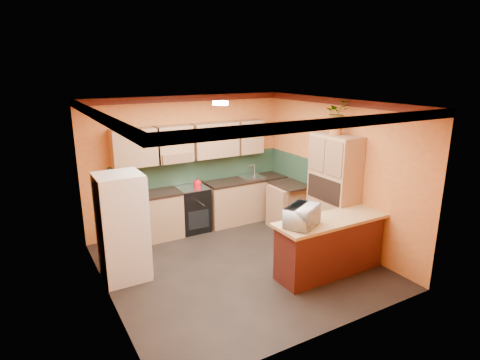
% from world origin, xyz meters
% --- Properties ---
extents(room_shell, '(4.24, 4.24, 2.72)m').
position_xyz_m(room_shell, '(0.02, 0.28, 2.09)').
color(room_shell, black).
rests_on(room_shell, ground).
extents(base_cabinets_back, '(3.65, 0.60, 0.88)m').
position_xyz_m(base_cabinets_back, '(0.57, 1.80, 0.44)').
color(base_cabinets_back, tan).
rests_on(base_cabinets_back, ground).
extents(countertop_back, '(3.65, 0.62, 0.04)m').
position_xyz_m(countertop_back, '(0.57, 1.80, 0.90)').
color(countertop_back, black).
rests_on(countertop_back, base_cabinets_back).
extents(stove, '(0.58, 0.58, 0.91)m').
position_xyz_m(stove, '(-0.05, 1.80, 0.46)').
color(stove, black).
rests_on(stove, ground).
extents(kettle, '(0.22, 0.22, 0.18)m').
position_xyz_m(kettle, '(0.05, 1.75, 1.00)').
color(kettle, red).
rests_on(kettle, stove).
extents(sink, '(0.48, 0.40, 0.03)m').
position_xyz_m(sink, '(1.35, 1.80, 0.94)').
color(sink, silver).
rests_on(sink, countertop_back).
extents(base_cabinets_right, '(0.60, 0.80, 0.88)m').
position_xyz_m(base_cabinets_right, '(1.80, 1.00, 0.44)').
color(base_cabinets_right, tan).
rests_on(base_cabinets_right, ground).
extents(countertop_right, '(0.62, 0.80, 0.04)m').
position_xyz_m(countertop_right, '(1.80, 1.00, 0.90)').
color(countertop_right, black).
rests_on(countertop_right, base_cabinets_right).
extents(fridge, '(0.68, 0.66, 1.70)m').
position_xyz_m(fridge, '(-1.75, 0.56, 0.85)').
color(fridge, white).
rests_on(fridge, ground).
extents(pantry, '(0.48, 0.90, 2.10)m').
position_xyz_m(pantry, '(1.85, -0.20, 1.05)').
color(pantry, tan).
rests_on(pantry, ground).
extents(fern_pot, '(0.22, 0.22, 0.16)m').
position_xyz_m(fern_pot, '(1.85, -0.15, 2.18)').
color(fern_pot, '#9E5326').
rests_on(fern_pot, pantry).
extents(fern, '(0.39, 0.34, 0.43)m').
position_xyz_m(fern, '(1.85, -0.15, 2.48)').
color(fern, tan).
rests_on(fern, fern_pot).
extents(breakfast_bar, '(1.80, 0.55, 0.88)m').
position_xyz_m(breakfast_bar, '(1.15, -0.93, 0.44)').
color(breakfast_bar, '#542013').
rests_on(breakfast_bar, ground).
extents(bar_top, '(1.90, 0.65, 0.05)m').
position_xyz_m(bar_top, '(1.15, -0.93, 0.91)').
color(bar_top, tan).
rests_on(bar_top, breakfast_bar).
extents(microwave, '(0.68, 0.61, 0.31)m').
position_xyz_m(microwave, '(0.56, -0.93, 1.09)').
color(microwave, white).
rests_on(microwave, bar_top).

